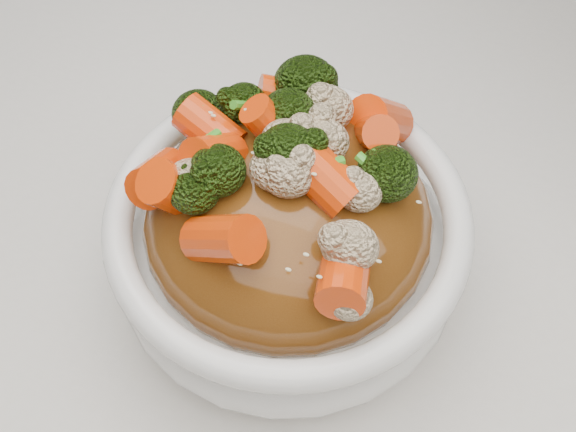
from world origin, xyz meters
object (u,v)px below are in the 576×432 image
at_px(bowl, 288,245).
at_px(broccoli, 288,152).
at_px(carrots, 288,151).
at_px(dining_table, 276,426).

height_order(bowl, broccoli, broccoli).
bearing_deg(broccoli, carrots, 0.00).
xyz_separation_m(bowl, broccoli, (-0.00, 0.00, 0.09)).
height_order(dining_table, broccoli, broccoli).
bearing_deg(broccoli, dining_table, 148.06).
bearing_deg(broccoli, bowl, 0.00).
relative_size(dining_table, bowl, 5.58).
bearing_deg(bowl, broccoli, 180.00).
height_order(carrots, broccoli, carrots).
bearing_deg(carrots, dining_table, 148.06).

